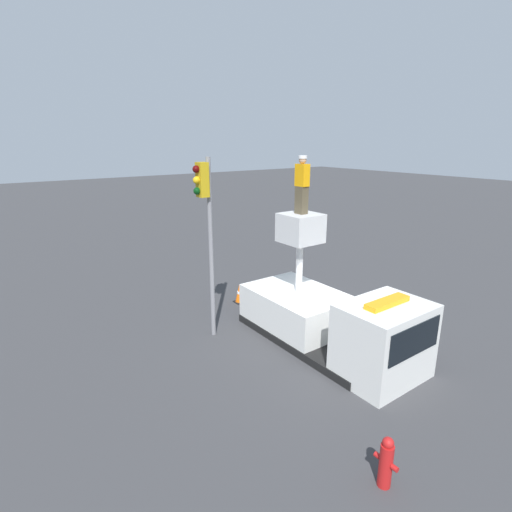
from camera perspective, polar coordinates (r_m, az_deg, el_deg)
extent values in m
plane|color=#38383A|center=(13.17, 8.32, -11.68)|extent=(120.00, 120.00, 0.00)
cube|color=black|center=(13.12, 8.34, -11.21)|extent=(5.08, 2.41, 0.24)
cube|color=silver|center=(13.44, 5.85, -7.75)|extent=(3.34, 2.35, 1.36)
cube|color=silver|center=(11.25, 17.73, -11.54)|extent=(1.74, 2.35, 2.07)
cube|color=black|center=(10.64, 21.78, -11.13)|extent=(0.03, 2.00, 0.83)
cube|color=orange|center=(10.79, 18.24, -6.32)|extent=(0.36, 1.41, 0.14)
cylinder|color=silver|center=(12.85, 6.21, -1.41)|extent=(0.22, 0.22, 1.78)
cube|color=silver|center=(12.52, 6.38, 4.00)|extent=(1.13, 1.13, 0.90)
cube|color=brown|center=(12.37, 6.51, 7.94)|extent=(0.34, 0.26, 0.84)
cube|color=#F29E0C|center=(12.28, 6.62, 11.40)|extent=(0.40, 0.26, 0.66)
sphere|color=tan|center=(12.25, 6.69, 13.47)|extent=(0.23, 0.23, 0.23)
cylinder|color=white|center=(12.25, 6.71, 13.88)|extent=(0.26, 0.26, 0.09)
cylinder|color=gray|center=(12.38, -6.44, 0.71)|extent=(0.14, 0.14, 5.67)
cube|color=#B79314|center=(11.88, -7.67, 10.74)|extent=(0.34, 0.28, 1.00)
sphere|color=#490707|center=(11.77, -8.54, 12.17)|extent=(0.22, 0.22, 0.22)
sphere|color=gold|center=(11.80, -8.47, 10.67)|extent=(0.22, 0.22, 0.22)
sphere|color=#083710|center=(11.83, -8.41, 9.17)|extent=(0.22, 0.22, 0.22)
cylinder|color=red|center=(8.54, 18.02, -26.60)|extent=(0.25, 0.25, 0.88)
sphere|color=red|center=(8.21, 18.36, -24.01)|extent=(0.21, 0.21, 0.21)
cylinder|color=red|center=(8.56, 16.99, -25.60)|extent=(0.12, 0.10, 0.10)
cylinder|color=red|center=(8.41, 19.20, -26.72)|extent=(0.12, 0.10, 0.10)
cube|color=black|center=(15.79, -2.37, -6.53)|extent=(0.39, 0.39, 0.03)
cone|color=orange|center=(15.66, -2.39, -5.34)|extent=(0.33, 0.33, 0.74)
cylinder|color=white|center=(15.64, -2.39, -5.21)|extent=(0.17, 0.17, 0.10)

